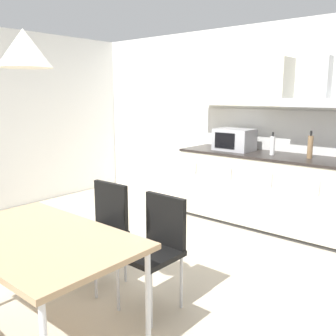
{
  "coord_description": "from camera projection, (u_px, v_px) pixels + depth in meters",
  "views": [
    {
      "loc": [
        2.42,
        -1.74,
        1.63
      ],
      "look_at": [
        0.37,
        0.68,
        1.0
      ],
      "focal_mm": 40.0,
      "sensor_mm": 36.0,
      "label": 1
    }
  ],
  "objects": [
    {
      "name": "ground_plane",
      "position": [
        83.0,
        292.0,
        3.15
      ],
      "size": [
        8.15,
        8.46,
        0.02
      ],
      "primitive_type": "cube",
      "color": "beige"
    },
    {
      "name": "wall_back",
      "position": [
        252.0,
        122.0,
        5.06
      ],
      "size": [
        6.52,
        0.1,
        2.51
      ],
      "primitive_type": "cube",
      "color": "white",
      "rests_on": "ground_plane"
    },
    {
      "name": "kitchen_counter",
      "position": [
        304.0,
        197.0,
        4.35
      ],
      "size": [
        3.19,
        0.69,
        0.91
      ],
      "color": "#333333",
      "rests_on": "ground_plane"
    },
    {
      "name": "backsplash_tile",
      "position": [
        319.0,
        133.0,
        4.45
      ],
      "size": [
        3.17,
        0.02,
        0.52
      ],
      "primitive_type": "cube",
      "color": "silver",
      "rests_on": "kitchen_counter"
    },
    {
      "name": "upper_wall_cabinets",
      "position": [
        318.0,
        82.0,
        4.22
      ],
      "size": [
        3.17,
        0.4,
        0.57
      ],
      "color": "beige"
    },
    {
      "name": "microwave",
      "position": [
        234.0,
        140.0,
        4.84
      ],
      "size": [
        0.48,
        0.35,
        0.28
      ],
      "color": "#ADADB2",
      "rests_on": "kitchen_counter"
    },
    {
      "name": "bottle_white",
      "position": [
        272.0,
        145.0,
        4.47
      ],
      "size": [
        0.06,
        0.06,
        0.28
      ],
      "color": "white",
      "rests_on": "kitchen_counter"
    },
    {
      "name": "bottle_brown",
      "position": [
        310.0,
        147.0,
        4.24
      ],
      "size": [
        0.06,
        0.06,
        0.31
      ],
      "color": "brown",
      "rests_on": "kitchen_counter"
    },
    {
      "name": "dining_table",
      "position": [
        38.0,
        243.0,
        2.41
      ],
      "size": [
        1.38,
        0.84,
        0.73
      ],
      "color": "tan",
      "rests_on": "ground_plane"
    },
    {
      "name": "chair_far_right",
      "position": [
        157.0,
        241.0,
        2.84
      ],
      "size": [
        0.4,
        0.4,
        0.87
      ],
      "color": "black",
      "rests_on": "ground_plane"
    },
    {
      "name": "chair_far_left",
      "position": [
        103.0,
        223.0,
        3.24
      ],
      "size": [
        0.42,
        0.42,
        0.87
      ],
      "color": "black",
      "rests_on": "ground_plane"
    },
    {
      "name": "pendant_lamp",
      "position": [
        24.0,
        48.0,
        2.18
      ],
      "size": [
        0.32,
        0.32,
        0.22
      ],
      "primitive_type": "cone",
      "color": "silver"
    }
  ]
}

